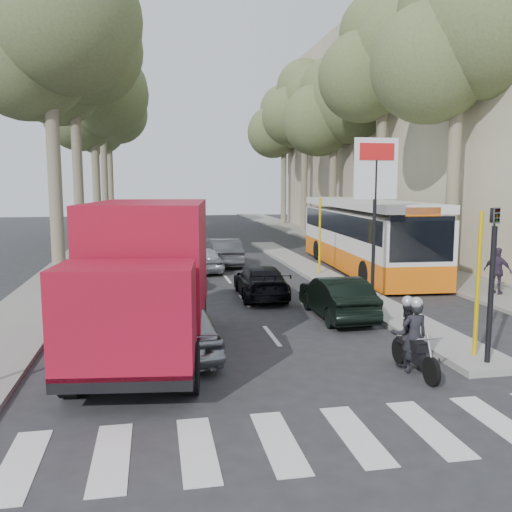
{
  "coord_description": "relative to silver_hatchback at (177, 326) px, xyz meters",
  "views": [
    {
      "loc": [
        -3.98,
        -11.98,
        4.1
      ],
      "look_at": [
        -0.49,
        6.45,
        1.6
      ],
      "focal_mm": 38.0,
      "sensor_mm": 36.0,
      "label": 1
    }
  ],
  "objects": [
    {
      "name": "tree_l_d",
      "position": [
        -4.37,
        35.26,
        11.07
      ],
      "size": [
        7.4,
        7.2,
        15.66
      ],
      "color": "#6B604C",
      "rests_on": "ground"
    },
    {
      "name": "tree_r_d",
      "position": [
        12.63,
        33.26,
        10.38
      ],
      "size": [
        7.4,
        7.2,
        14.88
      ],
      "color": "#6B604C",
      "rests_on": "ground"
    },
    {
      "name": "tree_l_b",
      "position": [
        -4.47,
        19.26,
        10.38
      ],
      "size": [
        7.4,
        7.2,
        14.88
      ],
      "color": "#6B604C",
      "rests_on": "ground"
    },
    {
      "name": "tree_l_e",
      "position": [
        -4.47,
        43.26,
        10.04
      ],
      "size": [
        7.4,
        7.2,
        14.49
      ],
      "color": "#6B604C",
      "rests_on": "ground"
    },
    {
      "name": "pedestrian_near",
      "position": [
        11.74,
        4.57,
        0.28
      ],
      "size": [
        0.95,
        1.1,
        1.7
      ],
      "primitive_type": "imported",
      "rotation": [
        0.0,
        0.0,
        2.14
      ],
      "color": "#3B2C43",
      "rests_on": "sidewalk_right"
    },
    {
      "name": "dark_hatchback",
      "position": [
        5.0,
        2.76,
        -0.05
      ],
      "size": [
        1.38,
        3.92,
        1.29
      ],
      "primitive_type": "imported",
      "rotation": [
        0.0,
        0.0,
        3.14
      ],
      "color": "black",
      "rests_on": "ground"
    },
    {
      "name": "tree_r_c",
      "position": [
        12.53,
        25.26,
        9.0
      ],
      "size": [
        7.4,
        7.2,
        13.32
      ],
      "color": "#6B604C",
      "rests_on": "ground"
    },
    {
      "name": "queue_car_d",
      "position": [
        3.0,
        14.15,
        -0.01
      ],
      "size": [
        1.48,
        4.15,
        1.36
      ],
      "primitive_type": "imported",
      "rotation": [
        0.0,
        0.0,
        3.13
      ],
      "color": "#4D4E54",
      "rests_on": "ground"
    },
    {
      "name": "red_truck",
      "position": [
        -0.67,
        0.09,
        1.25
      ],
      "size": [
        3.4,
        7.13,
        3.66
      ],
      "rotation": [
        0.0,
        0.0,
        -0.12
      ],
      "color": "black",
      "rests_on": "ground"
    },
    {
      "name": "traffic_light_island",
      "position": [
        6.75,
        -2.35,
        1.8
      ],
      "size": [
        0.16,
        0.41,
        3.6
      ],
      "color": "black",
      "rests_on": "ground"
    },
    {
      "name": "tree_l_a",
      "position": [
        -4.37,
        11.26,
        9.69
      ],
      "size": [
        7.4,
        7.2,
        14.1
      ],
      "color": "#6B604C",
      "rests_on": "ground"
    },
    {
      "name": "traffic_island",
      "position": [
        6.75,
        10.15,
        -0.61
      ],
      "size": [
        1.5,
        26.0,
        0.16
      ],
      "primitive_type": "cube",
      "color": "gray",
      "rests_on": "ground"
    },
    {
      "name": "pedestrian_far",
      "position": [
        13.03,
        11.62,
        0.37
      ],
      "size": [
        1.26,
        0.64,
        1.89
      ],
      "primitive_type": "imported",
      "rotation": [
        0.0,
        0.0,
        3.23
      ],
      "color": "#66594C",
      "rests_on": "sidewalk_right"
    },
    {
      "name": "queue_car_c",
      "position": [
        1.74,
        12.31,
        -0.09
      ],
      "size": [
        1.87,
        3.69,
        1.21
      ],
      "primitive_type": "imported",
      "rotation": [
        0.0,
        0.0,
        3.27
      ],
      "color": "#AFB2B8",
      "rests_on": "ground"
    },
    {
      "name": "queue_car_b",
      "position": [
        3.29,
        6.15,
        -0.1
      ],
      "size": [
        1.81,
        4.13,
        1.18
      ],
      "primitive_type": "imported",
      "rotation": [
        0.0,
        0.0,
        3.1
      ],
      "color": "black",
      "rests_on": "ground"
    },
    {
      "name": "tree_r_e",
      "position": [
        12.73,
        41.26,
        9.69
      ],
      "size": [
        7.4,
        7.2,
        14.1
      ],
      "color": "#6B604C",
      "rests_on": "ground"
    },
    {
      "name": "motorcycle",
      "position": [
        5.0,
        -2.14,
        0.09
      ],
      "size": [
        0.73,
        2.01,
        1.71
      ],
      "rotation": [
        0.0,
        0.0,
        0.02
      ],
      "color": "black",
      "rests_on": "ground"
    },
    {
      "name": "tree_r_a",
      "position": [
        12.63,
        9.26,
        9.69
      ],
      "size": [
        7.4,
        7.2,
        14.1
      ],
      "color": "#6B604C",
      "rests_on": "ground"
    },
    {
      "name": "tree_l_c",
      "position": [
        -4.27,
        27.26,
        9.35
      ],
      "size": [
        7.4,
        7.2,
        13.71
      ],
      "color": "#6B604C",
      "rests_on": "ground"
    },
    {
      "name": "building_far",
      "position": [
        19.0,
        33.15,
        7.31
      ],
      "size": [
        11.0,
        20.0,
        16.0
      ],
      "primitive_type": "cube",
      "color": "#B7A88E",
      "rests_on": "ground"
    },
    {
      "name": "median_left",
      "position": [
        -4.5,
        27.15,
        -0.63
      ],
      "size": [
        2.4,
        64.0,
        0.12
      ],
      "primitive_type": "cube",
      "color": "gray",
      "rests_on": "ground"
    },
    {
      "name": "tree_r_b",
      "position": [
        12.73,
        17.26,
        10.73
      ],
      "size": [
        7.4,
        7.2,
        15.27
      ],
      "color": "#6B604C",
      "rests_on": "ground"
    },
    {
      "name": "queue_car_e",
      "position": [
        -0.62,
        14.32,
        0.03
      ],
      "size": [
        2.17,
        5.03,
        1.44
      ],
      "primitive_type": "imported",
      "rotation": [
        0.0,
        0.0,
        3.17
      ],
      "color": "black",
      "rests_on": "ground"
    },
    {
      "name": "sidewalk_right",
      "position": [
        12.1,
        24.15,
        -0.63
      ],
      "size": [
        3.2,
        70.0,
        0.12
      ],
      "primitive_type": "cube",
      "color": "gray",
      "rests_on": "ground"
    },
    {
      "name": "ground",
      "position": [
        3.5,
        -0.85,
        -0.69
      ],
      "size": [
        120.0,
        120.0,
        0.0
      ],
      "primitive_type": "plane",
      "color": "#28282B",
      "rests_on": "ground"
    },
    {
      "name": "city_bus",
      "position": [
        9.39,
        11.52,
        1.09
      ],
      "size": [
        3.5,
        12.94,
        3.37
      ],
      "rotation": [
        0.0,
        0.0,
        -0.06
      ],
      "color": "orange",
      "rests_on": "ground"
    },
    {
      "name": "queue_car_a",
      "position": [
        0.0,
        9.15,
        -0.08
      ],
      "size": [
        2.38,
        4.54,
        1.22
      ],
      "primitive_type": "imported",
      "rotation": [
        0.0,
        0.0,
        3.22
      ],
      "color": "#515359",
      "rests_on": "ground"
    },
    {
      "name": "billboard",
      "position": [
        6.75,
        4.15,
        3.01
      ],
      "size": [
        1.5,
        12.1,
        5.6
      ],
      "color": "yellow",
      "rests_on": "ground"
    },
    {
      "name": "silver_hatchback",
      "position": [
        0.0,
        0.0,
        0.0
      ],
      "size": [
        2.16,
        4.24,
        1.38
      ],
      "primitive_type": "imported",
      "rotation": [
        0.0,
        0.0,
        3.28
      ],
      "color": "#A0A2A7",
      "rests_on": "ground"
    }
  ]
}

